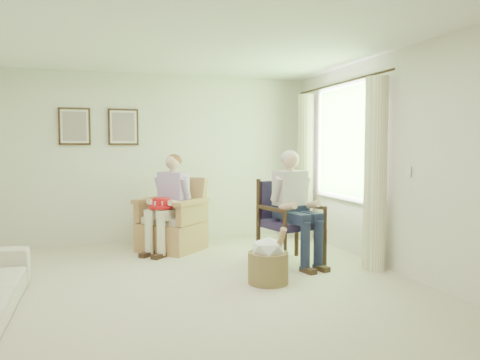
{
  "coord_description": "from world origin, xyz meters",
  "views": [
    {
      "loc": [
        -0.84,
        -4.63,
        1.47
      ],
      "look_at": [
        0.92,
        1.12,
        1.05
      ],
      "focal_mm": 35.0,
      "sensor_mm": 36.0,
      "label": 1
    }
  ],
  "objects_px": {
    "red_hat": "(161,204)",
    "person_dark": "(294,199)",
    "hatbox": "(268,260)",
    "wood_armchair": "(288,218)",
    "wicker_armchair": "(171,227)",
    "person_wicker": "(173,196)"
  },
  "relations": [
    {
      "from": "red_hat",
      "to": "person_dark",
      "type": "bearing_deg",
      "value": -34.66
    },
    {
      "from": "hatbox",
      "to": "wood_armchair",
      "type": "bearing_deg",
      "value": 55.09
    },
    {
      "from": "wicker_armchair",
      "to": "wood_armchair",
      "type": "height_order",
      "value": "wood_armchair"
    },
    {
      "from": "person_dark",
      "to": "wood_armchair",
      "type": "bearing_deg",
      "value": 76.63
    },
    {
      "from": "wood_armchair",
      "to": "person_wicker",
      "type": "distance_m",
      "value": 1.68
    },
    {
      "from": "person_wicker",
      "to": "red_hat",
      "type": "distance_m",
      "value": 0.24
    },
    {
      "from": "hatbox",
      "to": "person_wicker",
      "type": "bearing_deg",
      "value": 112.08
    },
    {
      "from": "red_hat",
      "to": "hatbox",
      "type": "distance_m",
      "value": 2.0
    },
    {
      "from": "wicker_armchair",
      "to": "red_hat",
      "type": "relative_size",
      "value": 3.16
    },
    {
      "from": "person_dark",
      "to": "red_hat",
      "type": "distance_m",
      "value": 1.84
    },
    {
      "from": "person_wicker",
      "to": "person_dark",
      "type": "height_order",
      "value": "person_dark"
    },
    {
      "from": "red_hat",
      "to": "person_wicker",
      "type": "bearing_deg",
      "value": 36.35
    },
    {
      "from": "wicker_armchair",
      "to": "person_dark",
      "type": "relative_size",
      "value": 0.74
    },
    {
      "from": "wood_armchair",
      "to": "wicker_armchair",
      "type": "bearing_deg",
      "value": 125.96
    },
    {
      "from": "wicker_armchair",
      "to": "person_dark",
      "type": "bearing_deg",
      "value": -0.65
    },
    {
      "from": "wicker_armchair",
      "to": "hatbox",
      "type": "relative_size",
      "value": 1.61
    },
    {
      "from": "person_wicker",
      "to": "person_dark",
      "type": "relative_size",
      "value": 0.96
    },
    {
      "from": "wood_armchair",
      "to": "red_hat",
      "type": "bearing_deg",
      "value": 136.6
    },
    {
      "from": "person_dark",
      "to": "hatbox",
      "type": "bearing_deg",
      "value": -144.64
    },
    {
      "from": "person_wicker",
      "to": "red_hat",
      "type": "bearing_deg",
      "value": -99.64
    },
    {
      "from": "wicker_armchair",
      "to": "person_wicker",
      "type": "relative_size",
      "value": 0.77
    },
    {
      "from": "wicker_armchair",
      "to": "red_hat",
      "type": "xyz_separation_m",
      "value": [
        -0.18,
        -0.27,
        0.37
      ]
    }
  ]
}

